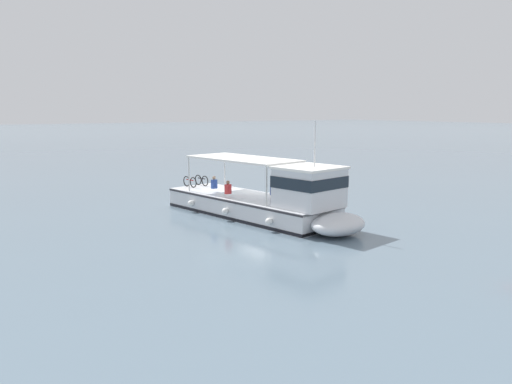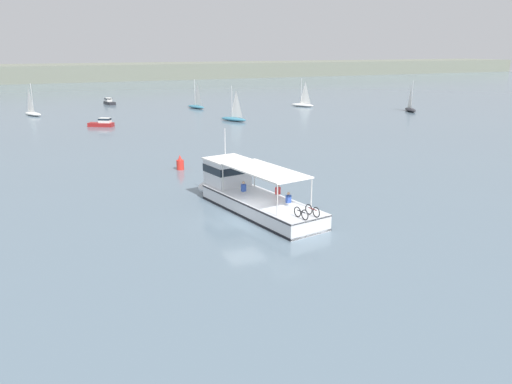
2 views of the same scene
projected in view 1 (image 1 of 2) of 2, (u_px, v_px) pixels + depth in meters
ground_plane at (264, 209)px, 29.37m from camera, size 400.00×400.00×0.00m
ferry_main at (269, 201)px, 26.30m from camera, size 5.31×13.05×5.32m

